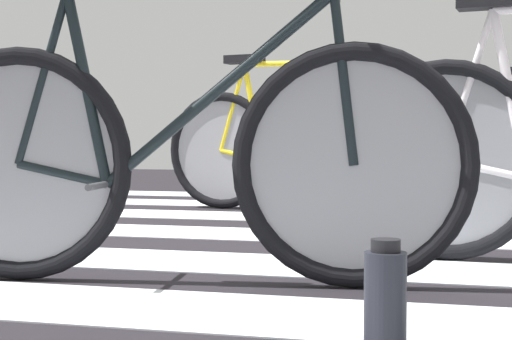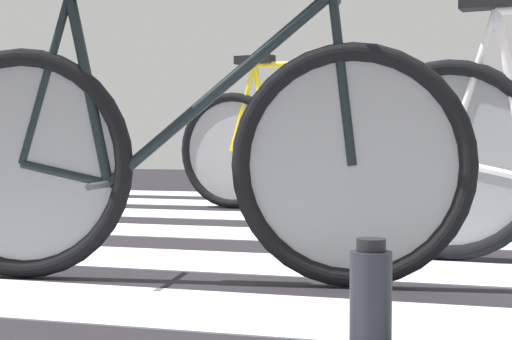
# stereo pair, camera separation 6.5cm
# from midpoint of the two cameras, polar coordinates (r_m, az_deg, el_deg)

# --- Properties ---
(ground) EXTENTS (18.00, 14.00, 0.02)m
(ground) POSITION_cam_midpoint_polar(r_m,az_deg,el_deg) (2.97, 13.86, -6.36)
(ground) COLOR black
(crosswalk_markings) EXTENTS (5.43, 5.77, 0.00)m
(crosswalk_markings) POSITION_cam_midpoint_polar(r_m,az_deg,el_deg) (3.03, 13.29, -5.96)
(crosswalk_markings) COLOR silver
(crosswalk_markings) RESTS_ON ground
(bicycle_1_of_4) EXTENTS (1.73, 0.52, 0.93)m
(bicycle_1_of_4) POSITION_cam_midpoint_polar(r_m,az_deg,el_deg) (2.35, -6.30, 1.07)
(bicycle_1_of_4) COLOR black
(bicycle_1_of_4) RESTS_ON ground
(bicycle_3_of_4) EXTENTS (1.71, 0.56, 0.93)m
(bicycle_3_of_4) POSITION_cam_midpoint_polar(r_m,az_deg,el_deg) (4.59, 2.64, 1.73)
(bicycle_3_of_4) COLOR black
(bicycle_3_of_4) RESTS_ON ground
(water_bottle) EXTENTS (0.08, 0.08, 0.25)m
(water_bottle) POSITION_cam_midpoint_polar(r_m,az_deg,el_deg) (1.49, 8.13, -10.02)
(water_bottle) COLOR #22242D
(water_bottle) RESTS_ON ground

